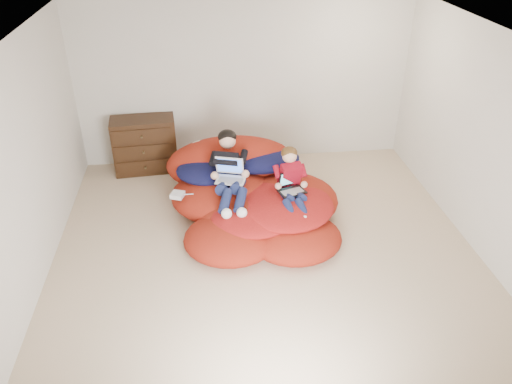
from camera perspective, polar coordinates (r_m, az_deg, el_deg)
name	(u,v)px	position (r m, az deg, el deg)	size (l,w,h in m)	color
room_shell	(266,236)	(5.91, 1.11, -5.00)	(5.10, 5.10, 2.77)	#C2A98A
dresser	(145,145)	(7.76, -12.59, 5.29)	(0.97, 0.56, 0.84)	#321D0D
beanbag_pile	(251,197)	(6.55, -0.59, -0.53)	(2.27, 2.40, 0.86)	#A02112
cream_pillow	(202,149)	(7.02, -6.15, 4.89)	(0.40, 0.26, 0.26)	white
older_boy	(230,167)	(6.41, -3.04, 2.84)	(0.43, 1.20, 0.69)	black
younger_boy	(291,180)	(6.23, 4.06, 1.36)	(0.34, 0.87, 0.66)	maroon
laptop_white	(230,174)	(6.33, -2.97, 2.11)	(0.42, 0.41, 0.26)	silver
laptop_black	(291,185)	(6.24, 4.07, 0.75)	(0.37, 0.37, 0.23)	black
power_adapter	(177,195)	(6.37, -8.96, -0.33)	(0.15, 0.15, 0.06)	silver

